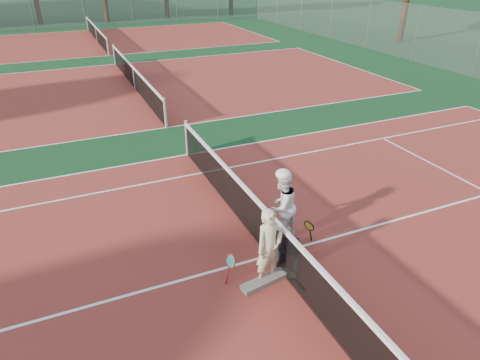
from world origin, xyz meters
The scene contains 17 objects.
ground centered at (0.00, 0.00, 0.00)m, with size 130.00×130.00×0.00m, color #0E3319.
court_main centered at (0.00, 0.00, 0.00)m, with size 23.77×10.97×0.01m, color maroon.
court_far_a centered at (0.00, 13.50, 0.00)m, with size 23.77×10.97×0.01m, color maroon.
court_far_b centered at (0.00, 27.00, 0.00)m, with size 23.77×10.97×0.01m, color maroon.
net_main centered at (0.00, 0.00, 0.51)m, with size 0.10×10.98×1.02m, color black, non-canonical shape.
net_far_a centered at (0.00, 13.50, 0.51)m, with size 0.10×10.98×1.02m, color black, non-canonical shape.
net_far_b centered at (0.00, 27.00, 0.51)m, with size 0.10×10.98×1.02m, color black, non-canonical shape.
fence_back centered at (0.00, 34.00, 1.50)m, with size 32.00×0.06×3.00m, color slate, non-canonical shape.
player_a centered at (-0.35, -0.65, 0.78)m, with size 0.57×0.37×1.55m, color beige.
player_b centered at (0.53, 0.49, 0.79)m, with size 0.77×0.60×1.58m, color white.
racket_red centered at (-1.00, -0.38, 0.29)m, with size 0.19×0.27×0.59m, color maroon, non-canonical shape.
racket_black_held centered at (0.95, 0.05, 0.29)m, with size 0.22×0.27×0.58m, color black, non-canonical shape.
racket_spare centered at (0.12, -0.71, 0.02)m, with size 0.60×0.27×0.04m, color black, non-canonical shape.
sports_bag_navy centered at (0.03, -0.24, 0.13)m, with size 0.33×0.23×0.26m, color black.
sports_bag_purple centered at (0.49, -0.06, 0.14)m, with size 0.34×0.23×0.28m, color black.
net_cover_canvas centered at (-0.42, -0.70, 0.05)m, with size 1.02×0.24×0.11m, color #66625C.
water_bottle centered at (0.23, -0.65, 0.15)m, with size 0.09×0.09×0.30m, color silver.
Camera 1 is at (-3.35, -6.19, 5.45)m, focal length 32.00 mm.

